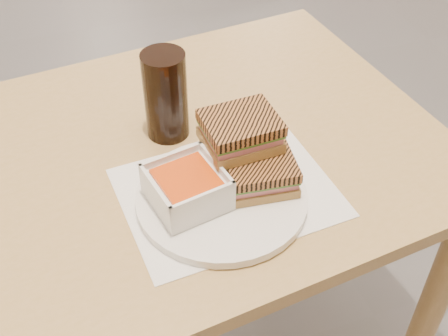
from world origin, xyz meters
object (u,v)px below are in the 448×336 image
object	(u,v)px
cola_glass	(166,95)
plate	(222,198)
main_table	(115,217)
soup_bowl	(187,189)
panini_lower	(260,173)

from	to	relation	value
cola_glass	plate	bearing A→B (deg)	-80.20
main_table	plate	distance (m)	0.24
main_table	plate	xyz separation A→B (m)	(0.16, -0.13, 0.12)
soup_bowl	panini_lower	world-z (taller)	soup_bowl
panini_lower	cola_glass	bearing A→B (deg)	117.03
plate	cola_glass	xyz separation A→B (m)	(-0.03, 0.20, 0.07)
main_table	panini_lower	size ratio (longest dim) A/B	10.84
plate	panini_lower	world-z (taller)	panini_lower
soup_bowl	cola_glass	world-z (taller)	cola_glass
plate	main_table	bearing A→B (deg)	140.60
panini_lower	soup_bowl	bearing A→B (deg)	178.74
soup_bowl	panini_lower	distance (m)	0.12
plate	soup_bowl	distance (m)	0.06
main_table	cola_glass	distance (m)	0.24
soup_bowl	cola_glass	size ratio (longest dim) A/B	0.79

